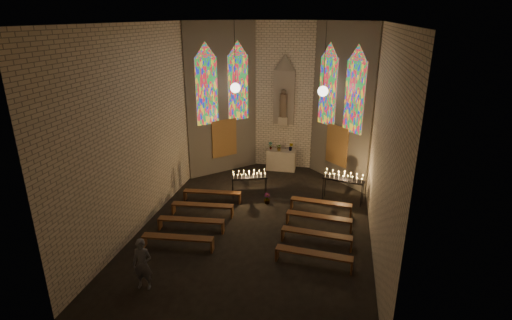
# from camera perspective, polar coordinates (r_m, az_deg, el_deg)

# --- Properties ---
(floor) EXTENTS (12.00, 12.00, 0.00)m
(floor) POSITION_cam_1_polar(r_m,az_deg,el_deg) (14.94, 0.34, -8.85)
(floor) COLOR black
(floor) RESTS_ON ground
(room) EXTENTS (8.22, 12.43, 7.00)m
(room) POSITION_cam_1_polar(r_m,az_deg,el_deg) (16.76, 2.75, 7.97)
(room) COLOR beige
(room) RESTS_ON ground
(altar) EXTENTS (1.40, 0.60, 1.00)m
(altar) POSITION_cam_1_polar(r_m,az_deg,el_deg) (19.63, 3.61, -0.00)
(altar) COLOR #B7A995
(altar) RESTS_ON ground
(flower_vase_left) EXTENTS (0.22, 0.16, 0.38)m
(flower_vase_left) POSITION_cam_1_polar(r_m,az_deg,el_deg) (19.56, 2.09, 2.09)
(flower_vase_left) COLOR #4C723F
(flower_vase_left) RESTS_ON altar
(flower_vase_center) EXTENTS (0.36, 0.33, 0.34)m
(flower_vase_center) POSITION_cam_1_polar(r_m,az_deg,el_deg) (19.37, 3.36, 1.83)
(flower_vase_center) COLOR #4C723F
(flower_vase_center) RESTS_ON altar
(flower_vase_right) EXTENTS (0.27, 0.25, 0.41)m
(flower_vase_right) POSITION_cam_1_polar(r_m,az_deg,el_deg) (19.40, 5.01, 1.91)
(flower_vase_right) COLOR #4C723F
(flower_vase_right) RESTS_ON altar
(aisle_flower_pot) EXTENTS (0.32, 0.32, 0.44)m
(aisle_flower_pot) POSITION_cam_1_polar(r_m,az_deg,el_deg) (16.21, 1.58, -5.53)
(aisle_flower_pot) COLOR #4C723F
(aisle_flower_pot) RESTS_ON ground
(votive_stand_left) EXTENTS (1.52, 0.83, 1.09)m
(votive_stand_left) POSITION_cam_1_polar(r_m,az_deg,el_deg) (16.54, -0.97, -2.28)
(votive_stand_left) COLOR black
(votive_stand_left) RESTS_ON ground
(votive_stand_right) EXTENTS (1.72, 0.77, 1.23)m
(votive_stand_right) POSITION_cam_1_polar(r_m,az_deg,el_deg) (16.43, 12.42, -2.49)
(votive_stand_right) COLOR black
(votive_stand_right) RESTS_ON ground
(pew_left_0) EXTENTS (2.36, 0.54, 0.45)m
(pew_left_0) POSITION_cam_1_polar(r_m,az_deg,el_deg) (16.41, -6.28, -4.75)
(pew_left_0) COLOR #563118
(pew_left_0) RESTS_ON ground
(pew_right_0) EXTENTS (2.36, 0.54, 0.45)m
(pew_right_0) POSITION_cam_1_polar(r_m,az_deg,el_deg) (15.68, 9.26, -6.14)
(pew_right_0) COLOR #563118
(pew_right_0) RESTS_ON ground
(pew_left_1) EXTENTS (2.36, 0.54, 0.45)m
(pew_left_1) POSITION_cam_1_polar(r_m,az_deg,el_deg) (15.39, -7.67, -6.57)
(pew_left_1) COLOR #563118
(pew_left_1) RESTS_ON ground
(pew_right_1) EXTENTS (2.36, 0.54, 0.45)m
(pew_right_1) POSITION_cam_1_polar(r_m,az_deg,el_deg) (14.61, 8.98, -8.18)
(pew_right_1) COLOR #563118
(pew_right_1) RESTS_ON ground
(pew_left_2) EXTENTS (2.36, 0.54, 0.45)m
(pew_left_2) POSITION_cam_1_polar(r_m,az_deg,el_deg) (14.40, -9.27, -8.64)
(pew_left_2) COLOR #563118
(pew_left_2) RESTS_ON ground
(pew_right_2) EXTENTS (2.36, 0.54, 0.45)m
(pew_right_2) POSITION_cam_1_polar(r_m,az_deg,el_deg) (13.56, 8.64, -10.54)
(pew_right_2) COLOR #563118
(pew_right_2) RESTS_ON ground
(pew_left_3) EXTENTS (2.36, 0.54, 0.45)m
(pew_left_3) POSITION_cam_1_polar(r_m,az_deg,el_deg) (13.45, -11.12, -11.00)
(pew_left_3) COLOR #563118
(pew_left_3) RESTS_ON ground
(pew_right_3) EXTENTS (2.36, 0.54, 0.45)m
(pew_right_3) POSITION_cam_1_polar(r_m,az_deg,el_deg) (12.54, 8.25, -13.29)
(pew_right_3) COLOR #563118
(pew_right_3) RESTS_ON ground
(visitor) EXTENTS (0.58, 0.41, 1.52)m
(visitor) POSITION_cam_1_polar(r_m,az_deg,el_deg) (11.76, -15.91, -14.13)
(visitor) COLOR #50515B
(visitor) RESTS_ON ground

